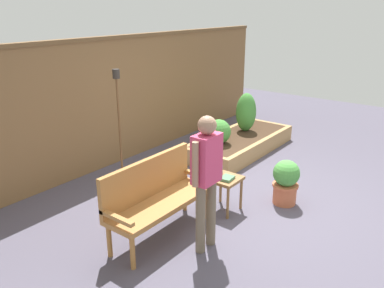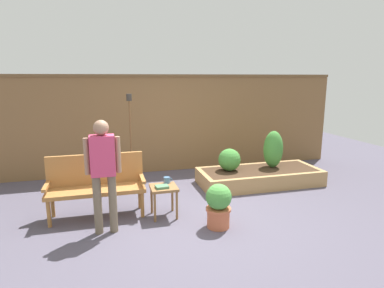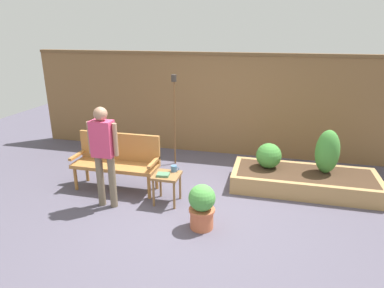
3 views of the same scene
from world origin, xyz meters
The scene contains 12 objects.
ground_plane centered at (0.00, 0.00, 0.00)m, with size 14.00×14.00×0.00m, color #514C5B.
fence_back centered at (0.00, 2.60, 1.09)m, with size 8.40×0.14×2.16m.
garden_bench centered at (-1.38, 0.45, 0.54)m, with size 1.44×0.48×0.94m.
side_table centered at (-0.39, 0.12, 0.40)m, with size 0.40×0.40×0.48m.
cup_on_table centered at (-0.32, 0.26, 0.53)m, with size 0.13×0.09×0.10m.
book_on_table centered at (-0.43, 0.06, 0.50)m, with size 0.19×0.15×0.04m, color #4C7A56.
potted_boxwood centered at (0.29, -0.45, 0.34)m, with size 0.37×0.37×0.64m.
raised_planter_bed centered at (1.72, 1.13, 0.15)m, with size 2.40×1.00×0.30m.
shrub_near_bench centered at (1.11, 1.23, 0.52)m, with size 0.44×0.44×0.44m.
shrub_far_corner centered at (2.05, 1.23, 0.67)m, with size 0.39×0.39×0.75m.
tiki_torch centered at (-0.74, 1.72, 1.22)m, with size 0.10×0.10×1.79m.
person_by_bench centered at (-1.25, -0.19, 0.93)m, with size 0.47×0.20×1.56m.
Camera 3 is at (1.12, -4.37, 2.58)m, focal length 31.34 mm.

